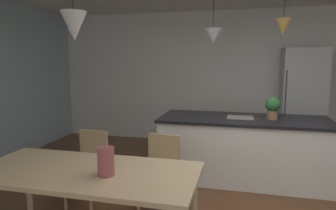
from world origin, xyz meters
name	(u,v)px	position (x,y,z in m)	size (l,w,h in m)	color
wall_back_kitchen	(250,79)	(0.00, 3.26, 1.35)	(10.00, 0.12, 2.70)	silver
dining_table	(86,177)	(-1.46, -0.72, 0.69)	(1.96, 0.89, 0.76)	#D1B284
chair_far_left	(88,165)	(-1.90, 0.10, 0.47)	(0.44, 0.44, 0.87)	tan
chair_far_right	(160,172)	(-1.02, 0.10, 0.47)	(0.44, 0.44, 0.87)	tan
kitchen_island	(243,148)	(-0.12, 1.31, 0.46)	(2.35, 0.96, 0.91)	white
refrigerator	(302,102)	(0.92, 2.86, 0.96)	(0.74, 0.67, 1.93)	#B2B5B7
pendant_over_table	(74,26)	(-1.53, -0.69, 1.98)	(0.22, 0.22, 0.84)	black
pendant_over_island_main	(213,36)	(-0.58, 1.31, 2.04)	(0.25, 0.25, 0.77)	black
pendant_over_island_aux	(283,27)	(0.34, 1.31, 2.14)	(0.20, 0.20, 0.67)	black
potted_plant_on_island	(273,107)	(0.26, 1.31, 1.07)	(0.20, 0.20, 0.31)	#8C664C
vase_on_dining_table	(106,161)	(-1.23, -0.79, 0.88)	(0.14, 0.14, 0.24)	#994C51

